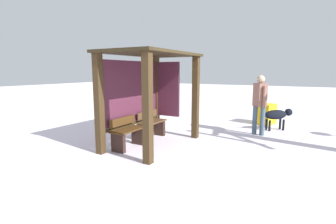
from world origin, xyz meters
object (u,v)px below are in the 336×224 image
Objects in this scene: bus_shelter at (147,83)px; dog at (277,115)px; bench_center_inside at (152,126)px; bench_left_inside at (128,135)px; person_walking at (260,100)px; grit_bin at (265,114)px.

bus_shelter is 4.53m from dog.
bus_shelter is 3.04× the size of dog.
bus_shelter is 1.35m from bench_center_inside.
bench_center_inside reaches higher than bench_left_inside.
bench_left_inside is at bearing 139.31° from person_walking.
bus_shelter is 4.98m from grit_bin.
bus_shelter is at bearing -159.56° from bench_center_inside.
bench_center_inside is 4.19m from dog.
dog is at bearing -37.01° from bench_left_inside.
bench_center_inside reaches higher than grit_bin.
bench_center_inside is at bearing 126.56° from person_walking.
person_walking reaches higher than bench_center_inside.
bus_shelter is 2.75× the size of bench_left_inside.
grit_bin is (4.21, -2.34, -1.25)m from bus_shelter.
person_walking is (1.93, -2.60, 0.71)m from bench_center_inside.
dog is (4.00, -3.02, 0.16)m from bench_left_inside.
bench_left_inside is at bearing 179.92° from bench_center_inside.
person_walking is (2.36, -2.44, -0.56)m from bus_shelter.
grit_bin is (1.85, 0.10, -0.69)m from person_walking.
bench_left_inside is 5.48m from grit_bin.
person_walking reaches higher than bench_left_inside.
dog is (3.33, -2.85, -1.12)m from bus_shelter.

